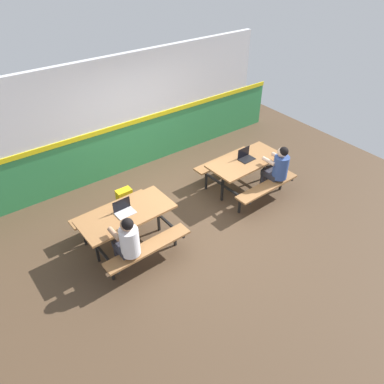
# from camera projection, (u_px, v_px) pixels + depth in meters

# --- Properties ---
(ground_plane) EXTENTS (10.00, 10.00, 0.02)m
(ground_plane) POSITION_uv_depth(u_px,v_px,m) (195.00, 217.00, 7.13)
(ground_plane) COLOR #4C3826
(accent_backdrop) EXTENTS (8.00, 0.14, 2.60)m
(accent_backdrop) POSITION_uv_depth(u_px,v_px,m) (131.00, 117.00, 7.87)
(accent_backdrop) COLOR #338C4C
(accent_backdrop) RESTS_ON ground
(picnic_table_left) EXTENTS (1.63, 1.60, 0.74)m
(picnic_table_left) POSITION_uv_depth(u_px,v_px,m) (127.00, 221.00, 6.16)
(picnic_table_left) COLOR #9E6B3D
(picnic_table_left) RESTS_ON ground
(picnic_table_right) EXTENTS (1.63, 1.60, 0.74)m
(picnic_table_right) POSITION_uv_depth(u_px,v_px,m) (245.00, 167.00, 7.51)
(picnic_table_right) COLOR #9E6B3D
(picnic_table_right) RESTS_ON ground
(student_nearer) EXTENTS (0.37, 0.53, 1.21)m
(student_nearer) POSITION_uv_depth(u_px,v_px,m) (127.00, 241.00, 5.58)
(student_nearer) COLOR #2D2D38
(student_nearer) RESTS_ON ground
(student_further) EXTENTS (0.37, 0.53, 1.21)m
(student_further) POSITION_uv_depth(u_px,v_px,m) (277.00, 167.00, 7.25)
(student_further) COLOR #2D2D38
(student_further) RESTS_ON ground
(laptop_silver) EXTENTS (0.33, 0.23, 0.22)m
(laptop_silver) POSITION_uv_depth(u_px,v_px,m) (124.00, 210.00, 6.05)
(laptop_silver) COLOR silver
(laptop_silver) RESTS_ON picnic_table_left
(laptop_dark) EXTENTS (0.33, 0.23, 0.22)m
(laptop_dark) POSITION_uv_depth(u_px,v_px,m) (246.00, 157.00, 7.42)
(laptop_dark) COLOR black
(laptop_dark) RESTS_ON picnic_table_right
(backpack_dark) EXTENTS (0.30, 0.22, 0.44)m
(backpack_dark) POSITION_uv_depth(u_px,v_px,m) (125.00, 199.00, 7.22)
(backpack_dark) COLOR yellow
(backpack_dark) RESTS_ON ground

